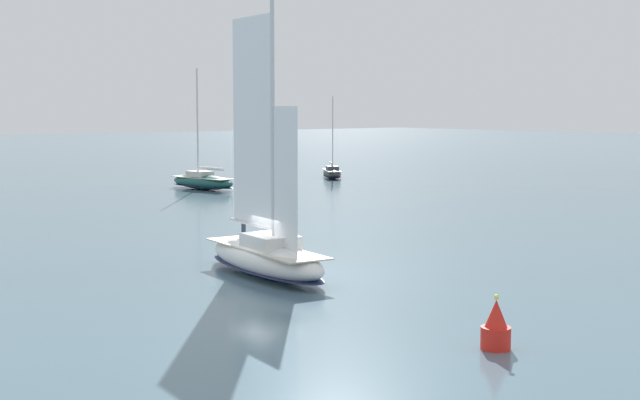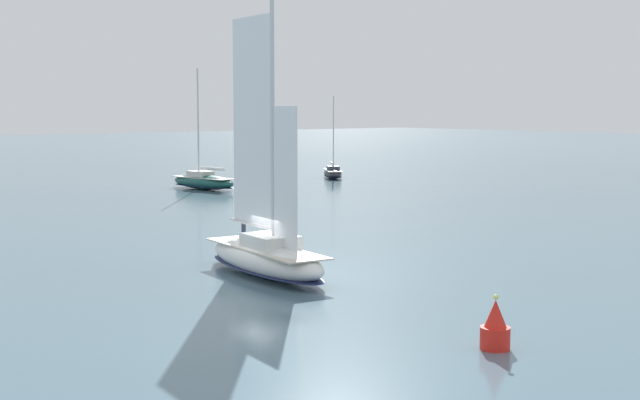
% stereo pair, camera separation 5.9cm
% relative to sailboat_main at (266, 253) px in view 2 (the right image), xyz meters
% --- Properties ---
extents(ground_plane, '(400.00, 400.00, 0.00)m').
position_rel_sailboat_main_xyz_m(ground_plane, '(-0.01, 0.00, -0.98)').
color(ground_plane, slate).
extents(sailboat_main, '(9.09, 3.53, 12.17)m').
position_rel_sailboat_main_xyz_m(sailboat_main, '(0.00, 0.00, 0.00)').
color(sailboat_main, white).
rests_on(sailboat_main, ground).
extents(sailboat_moored_near_marina, '(7.92, 3.29, 10.57)m').
position_rel_sailboat_main_xyz_m(sailboat_moored_near_marina, '(-36.53, 19.05, -0.26)').
color(sailboat_moored_near_marina, '#194C47').
rests_on(sailboat_moored_near_marina, ground).
extents(sailboat_moored_mid_channel, '(6.00, 4.68, 8.32)m').
position_rel_sailboat_main_xyz_m(sailboat_moored_mid_channel, '(-38.91, 35.81, -0.41)').
color(sailboat_moored_mid_channel, '#232328').
rests_on(sailboat_moored_mid_channel, ground).
extents(channel_buoy, '(0.90, 0.90, 1.66)m').
position_rel_sailboat_main_xyz_m(channel_buoy, '(13.87, -1.41, -0.33)').
color(channel_buoy, red).
rests_on(channel_buoy, ground).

